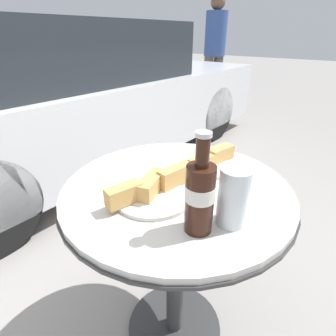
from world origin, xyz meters
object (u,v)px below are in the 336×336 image
cola_bottle_left (200,195)px  pedestrian (215,47)px  drinking_glass (233,199)px  parked_car (82,99)px  lunch_plate_near (153,189)px  lunch_plate_far (210,161)px  bistro_table (176,228)px

cola_bottle_left → pedestrian: bearing=30.0°
drinking_glass → parked_car: parked_car is taller
cola_bottle_left → parked_car: parked_car is taller
cola_bottle_left → lunch_plate_near: 0.20m
pedestrian → parked_car: bearing=-176.0°
lunch_plate_far → parked_car: 2.02m
cola_bottle_left → lunch_plate_near: size_ratio=0.89×
lunch_plate_near → cola_bottle_left: bearing=-101.5°
bistro_table → drinking_glass: bearing=-105.3°
cola_bottle_left → drinking_glass: size_ratio=1.64×
parked_car → drinking_glass: bearing=-114.6°
cola_bottle_left → lunch_plate_near: (0.04, 0.19, -0.08)m
bistro_table → cola_bottle_left: bearing=-128.4°
cola_bottle_left → pedestrian: (3.88, 2.24, 0.13)m
lunch_plate_far → bistro_table: bearing=176.5°
parked_car → pedestrian: size_ratio=2.34×
bistro_table → pedestrian: (3.75, 2.07, 0.41)m
parked_car → pedestrian: 2.88m
bistro_table → parked_car: (0.90, 1.87, 0.03)m
bistro_table → lunch_plate_near: bearing=172.0°
pedestrian → lunch_plate_near: bearing=-151.8°
bistro_table → cola_bottle_left: cola_bottle_left is taller
bistro_table → drinking_glass: drinking_glass is taller
drinking_glass → pedestrian: size_ratio=0.09×
drinking_glass → lunch_plate_far: bearing=40.8°
cola_bottle_left → pedestrian: size_ratio=0.15×
cola_bottle_left → drinking_glass: cola_bottle_left is taller
lunch_plate_far → pedestrian: (3.56, 2.08, 0.21)m
drinking_glass → bistro_table: bearing=74.7°
lunch_plate_near → pedestrian: (3.84, 2.06, 0.21)m
bistro_table → cola_bottle_left: 0.36m
drinking_glass → parked_car: bearing=65.4°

